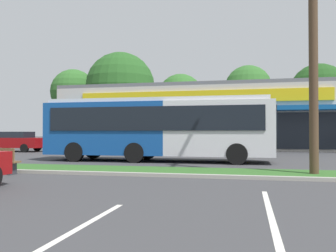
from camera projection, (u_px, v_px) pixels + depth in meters
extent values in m
cube|color=#2D5B23|center=(170.00, 171.00, 13.42)|extent=(56.00, 2.20, 0.12)
cube|color=#99968C|center=(162.00, 175.00, 12.23)|extent=(56.00, 0.24, 0.12)
cube|color=silver|center=(62.00, 238.00, 5.16)|extent=(0.12, 4.80, 0.01)
cube|color=silver|center=(270.00, 212.00, 6.85)|extent=(0.12, 4.80, 0.01)
cube|color=#BCB7AD|center=(208.00, 120.00, 36.21)|extent=(25.62, 13.95, 5.40)
cube|color=black|center=(199.00, 131.00, 29.35)|extent=(21.52, 0.08, 2.81)
cube|color=#0F4C8C|center=(198.00, 109.00, 28.73)|extent=(24.08, 1.40, 0.35)
cube|color=gold|center=(199.00, 96.00, 29.35)|extent=(20.50, 0.16, 0.97)
cube|color=slate|center=(208.00, 92.00, 36.26)|extent=(25.62, 13.95, 0.30)
cylinder|color=#473323|center=(73.00, 126.00, 46.72)|extent=(0.44, 0.44, 4.59)
sphere|color=#2D6026|center=(73.00, 92.00, 46.79)|extent=(5.81, 5.81, 5.81)
cylinder|color=#473323|center=(120.00, 128.00, 43.54)|extent=(0.44, 0.44, 3.94)
sphere|color=#23511E|center=(120.00, 87.00, 43.63)|extent=(8.26, 8.26, 8.26)
cylinder|color=#473323|center=(180.00, 129.00, 46.79)|extent=(0.44, 0.44, 3.88)
sphere|color=#2D6026|center=(180.00, 97.00, 46.87)|extent=(5.96, 5.96, 5.96)
cylinder|color=#473323|center=(248.00, 126.00, 43.03)|extent=(0.44, 0.44, 4.59)
sphere|color=#2D6026|center=(248.00, 89.00, 43.11)|extent=(5.63, 5.63, 5.63)
cylinder|color=#473323|center=(319.00, 130.00, 40.68)|extent=(0.44, 0.44, 3.64)
sphere|color=#1E4719|center=(319.00, 92.00, 40.75)|extent=(6.43, 6.43, 6.43)
cylinder|color=#4C3826|center=(313.00, 18.00, 12.23)|extent=(0.30, 0.30, 10.78)
cube|color=#144793|center=(110.00, 129.00, 19.37)|extent=(6.46, 2.58, 2.70)
cube|color=silver|center=(220.00, 129.00, 18.13)|extent=(5.28, 2.58, 2.70)
cube|color=silver|center=(157.00, 101.00, 18.83)|extent=(11.26, 2.35, 0.20)
cube|color=black|center=(151.00, 118.00, 17.54)|extent=(10.78, 0.12, 1.19)
cube|color=black|center=(275.00, 122.00, 17.57)|extent=(0.07, 2.17, 1.51)
cylinder|color=black|center=(238.00, 151.00, 19.07)|extent=(1.00, 0.31, 1.00)
cylinder|color=black|center=(237.00, 154.00, 16.77)|extent=(1.00, 0.31, 1.00)
cylinder|color=black|center=(147.00, 150.00, 20.12)|extent=(1.00, 0.31, 1.00)
cylinder|color=black|center=(135.00, 153.00, 17.83)|extent=(1.00, 0.31, 1.00)
cylinder|color=black|center=(93.00, 150.00, 20.80)|extent=(1.00, 0.31, 1.00)
cylinder|color=black|center=(75.00, 152.00, 18.51)|extent=(1.00, 0.31, 1.00)
cube|color=#333338|center=(13.00, 168.00, 12.86)|extent=(0.08, 0.36, 0.45)
cube|color=navy|center=(157.00, 144.00, 25.46)|extent=(4.45, 1.84, 0.66)
cube|color=black|center=(160.00, 137.00, 25.43)|extent=(2.00, 1.62, 0.41)
cylinder|color=black|center=(135.00, 149.00, 24.90)|extent=(0.64, 0.22, 0.64)
cylinder|color=black|center=(142.00, 148.00, 26.61)|extent=(0.64, 0.22, 0.64)
cylinder|color=black|center=(174.00, 150.00, 24.31)|extent=(0.64, 0.22, 0.64)
cylinder|color=black|center=(179.00, 149.00, 26.01)|extent=(0.64, 0.22, 0.64)
cube|color=maroon|center=(15.00, 143.00, 28.20)|extent=(4.62, 1.78, 0.76)
cube|color=black|center=(18.00, 135.00, 28.16)|extent=(2.08, 1.57, 0.48)
cylinder|color=black|center=(6.00, 147.00, 29.33)|extent=(0.64, 0.22, 0.64)
cylinder|color=black|center=(25.00, 148.00, 27.06)|extent=(0.64, 0.22, 0.64)
cylinder|color=black|center=(37.00, 147.00, 28.71)|extent=(0.64, 0.22, 0.64)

